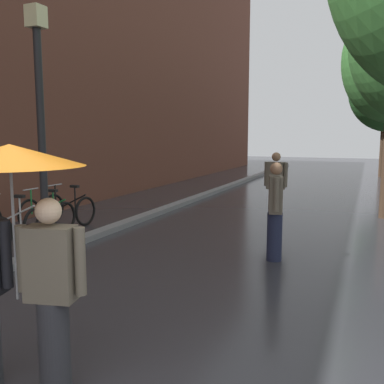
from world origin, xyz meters
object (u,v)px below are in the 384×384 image
parked_bicycle_2 (12,223)px  pedestrian_walking_midground (275,211)px  parked_bicycle_3 (47,214)px  parked_bicycle_4 (69,208)px  street_tree_5 (384,105)px  couple_under_umbrella (13,226)px  pedestrian_walking_far (275,188)px  street_lamp_post (41,120)px

parked_bicycle_2 → pedestrian_walking_midground: 5.32m
parked_bicycle_3 → parked_bicycle_4: (-0.05, 0.84, 0.00)m
parked_bicycle_4 → pedestrian_walking_midground: size_ratio=0.66×
street_tree_5 → couple_under_umbrella: bearing=-98.6°
parked_bicycle_4 → couple_under_umbrella: bearing=-54.7°
parked_bicycle_2 → pedestrian_walking_far: 5.92m
parked_bicycle_2 → parked_bicycle_3: size_ratio=1.08×
parked_bicycle_4 → pedestrian_walking_far: bearing=21.0°
street_tree_5 → pedestrian_walking_midground: size_ratio=2.89×
parked_bicycle_2 → couple_under_umbrella: bearing=-44.0°
parked_bicycle_3 → pedestrian_walking_far: 5.35m
pedestrian_walking_midground → pedestrian_walking_far: 2.99m
parked_bicycle_2 → couple_under_umbrella: size_ratio=0.56×
pedestrian_walking_far → parked_bicycle_4: bearing=-159.0°
street_tree_5 → street_lamp_post: bearing=-105.8°
parked_bicycle_3 → couple_under_umbrella: 6.40m
parked_bicycle_2 → couple_under_umbrella: (4.03, -3.89, 1.05)m
street_tree_5 → parked_bicycle_2: (-7.27, -17.44, -3.27)m
pedestrian_walking_far → street_lamp_post: bearing=-118.7°
parked_bicycle_2 → pedestrian_walking_midground: pedestrian_walking_midground is taller
parked_bicycle_3 → pedestrian_walking_midground: size_ratio=0.64×
parked_bicycle_2 → pedestrian_walking_midground: bearing=7.5°
couple_under_umbrella → pedestrian_walking_far: couple_under_umbrella is taller
parked_bicycle_2 → pedestrian_walking_midground: size_ratio=0.69×
parked_bicycle_2 → pedestrian_walking_midground: (5.25, 0.69, 0.49)m
street_tree_5 → couple_under_umbrella: size_ratio=2.35×
couple_under_umbrella → pedestrian_walking_midground: 4.77m
parked_bicycle_3 → parked_bicycle_4: 0.84m
pedestrian_walking_midground → couple_under_umbrella: bearing=-104.9°
pedestrian_walking_midground → parked_bicycle_4: bearing=167.8°
pedestrian_walking_far → parked_bicycle_3: bearing=-150.4°
parked_bicycle_4 → pedestrian_walking_far: (4.68, 1.79, 0.52)m
parked_bicycle_2 → pedestrian_walking_far: (4.65, 3.62, 0.52)m
parked_bicycle_4 → pedestrian_walking_far: 5.04m
pedestrian_walking_midground → pedestrian_walking_far: (-0.59, 2.94, 0.03)m
street_tree_5 → couple_under_umbrella: street_tree_5 is taller
street_tree_5 → pedestrian_walking_midground: bearing=-96.9°
parked_bicycle_4 → pedestrian_walking_far: size_ratio=0.64×
parked_bicycle_3 → pedestrian_walking_midground: 5.26m
parked_bicycle_3 → parked_bicycle_4: size_ratio=0.96×
street_lamp_post → pedestrian_walking_midground: (3.26, 1.93, -1.52)m
pedestrian_walking_far → street_tree_5: bearing=79.3°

